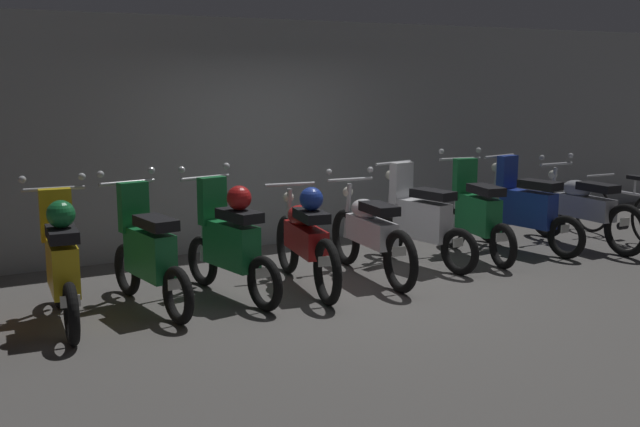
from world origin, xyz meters
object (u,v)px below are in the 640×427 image
(motorbike_slot_4, at_px, (305,238))
(motorbike_slot_6, at_px, (419,220))
(motorbike_slot_3, at_px, (230,241))
(motorbike_slot_8, at_px, (525,209))
(motorbike_slot_1, at_px, (62,262))
(motorbike_slot_9, at_px, (584,208))
(motorbike_slot_5, at_px, (370,233))
(bicycle, at_px, (621,212))
(motorbike_slot_7, at_px, (476,214))
(motorbike_slot_2, at_px, (148,254))

(motorbike_slot_4, xyz_separation_m, motorbike_slot_6, (1.62, 0.22, -0.00))
(motorbike_slot_3, height_order, motorbike_slot_8, motorbike_slot_3)
(motorbike_slot_6, bearing_deg, motorbike_slot_1, -176.64)
(motorbike_slot_9, bearing_deg, motorbike_slot_4, -179.95)
(motorbike_slot_4, bearing_deg, motorbike_slot_6, 7.86)
(motorbike_slot_1, distance_m, motorbike_slot_5, 3.25)
(motorbike_slot_1, distance_m, bicycle, 7.29)
(bicycle, bearing_deg, motorbike_slot_8, 175.21)
(motorbike_slot_8, bearing_deg, motorbike_slot_5, -175.93)
(motorbike_slot_7, distance_m, motorbike_slot_8, 0.80)
(motorbike_slot_6, bearing_deg, bicycle, -2.72)
(motorbike_slot_2, xyz_separation_m, motorbike_slot_4, (1.63, -0.09, -0.00))
(motorbike_slot_4, distance_m, motorbike_slot_8, 3.25)
(motorbike_slot_6, distance_m, bicycle, 3.24)
(motorbike_slot_6, xyz_separation_m, motorbike_slot_8, (1.63, -0.02, 0.00))
(motorbike_slot_1, distance_m, motorbike_slot_3, 1.62)
(motorbike_slot_8, height_order, motorbike_slot_9, motorbike_slot_8)
(bicycle, bearing_deg, motorbike_slot_4, -179.18)
(motorbike_slot_2, relative_size, motorbike_slot_3, 1.00)
(motorbike_slot_9, height_order, bicycle, motorbike_slot_9)
(motorbike_slot_4, distance_m, bicycle, 4.85)
(motorbike_slot_5, relative_size, motorbike_slot_7, 1.17)
(motorbike_slot_9, distance_m, bicycle, 0.80)
(motorbike_slot_3, distance_m, bicycle, 5.67)
(motorbike_slot_8, xyz_separation_m, motorbike_slot_9, (0.82, -0.20, -0.03))
(motorbike_slot_6, xyz_separation_m, bicycle, (3.23, -0.15, -0.16))
(motorbike_slot_8, bearing_deg, bicycle, -4.79)
(motorbike_slot_5, xyz_separation_m, motorbike_slot_7, (1.63, 0.17, 0.04))
(motorbike_slot_1, xyz_separation_m, motorbike_slot_7, (4.88, 0.21, -0.04))
(motorbike_slot_2, bearing_deg, motorbike_slot_1, -172.48)
(motorbike_slot_4, height_order, motorbike_slot_5, motorbike_slot_5)
(motorbike_slot_3, height_order, motorbike_slot_7, same)
(motorbike_slot_2, xyz_separation_m, motorbike_slot_5, (2.45, -0.06, -0.04))
(motorbike_slot_1, height_order, bicycle, motorbike_slot_1)
(motorbike_slot_2, height_order, motorbike_slot_3, same)
(motorbike_slot_7, distance_m, bicycle, 2.41)
(motorbike_slot_1, bearing_deg, bicycle, 0.66)
(motorbike_slot_7, xyz_separation_m, motorbike_slot_9, (1.62, -0.20, -0.04))
(motorbike_slot_8, distance_m, bicycle, 1.62)
(motorbike_slot_1, xyz_separation_m, motorbike_slot_4, (2.44, 0.01, -0.04))
(motorbike_slot_2, relative_size, motorbike_slot_8, 1.00)
(motorbike_slot_3, height_order, motorbike_slot_5, motorbike_slot_3)
(motorbike_slot_2, bearing_deg, motorbike_slot_6, 2.32)
(motorbike_slot_4, relative_size, motorbike_slot_9, 0.99)
(motorbike_slot_2, height_order, motorbike_slot_9, motorbike_slot_2)
(motorbike_slot_2, bearing_deg, motorbike_slot_4, -3.22)
(motorbike_slot_4, relative_size, motorbike_slot_5, 0.99)
(motorbike_slot_1, height_order, motorbike_slot_5, motorbike_slot_1)
(motorbike_slot_3, height_order, motorbike_slot_6, motorbike_slot_3)
(motorbike_slot_1, relative_size, bicycle, 0.97)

